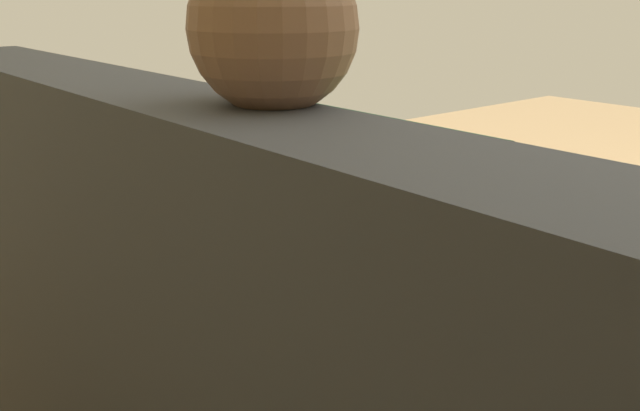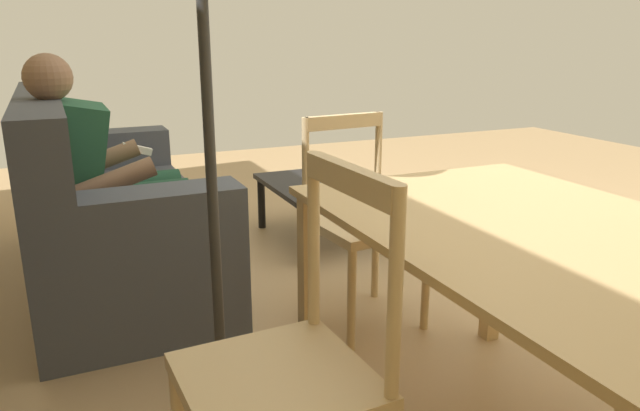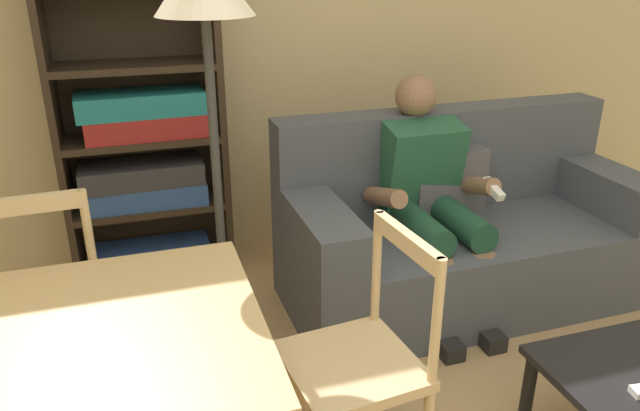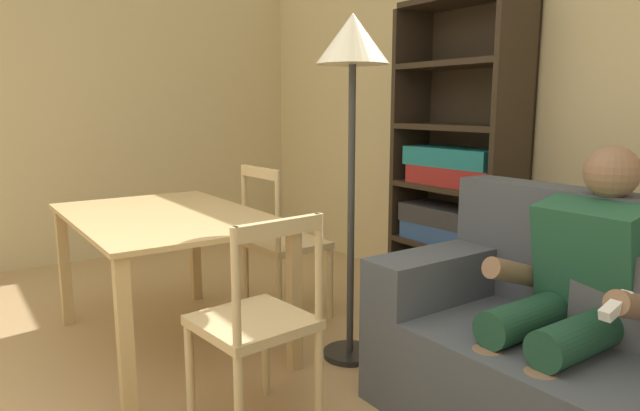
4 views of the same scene
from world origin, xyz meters
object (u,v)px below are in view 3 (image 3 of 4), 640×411
person_lounging (429,195)px  bookshelf (142,133)px  dining_chair_near_wall (48,298)px  couch (460,233)px  dining_table (12,379)px  dining_chair_facing_couch (359,363)px  floor_lamp (206,26)px

person_lounging → bookshelf: bookshelf is taller
dining_chair_near_wall → bookshelf: bearing=67.4°
bookshelf → dining_chair_near_wall: size_ratio=2.06×
dining_chair_near_wall → couch: bearing=7.6°
bookshelf → dining_table: (-0.44, -1.78, -0.18)m
dining_table → dining_chair_facing_couch: (1.02, 0.00, -0.18)m
person_lounging → dining_table: size_ratio=0.84×
couch → bookshelf: bearing=153.0°
couch → dining_chair_facing_couch: bearing=-133.9°
person_lounging → bookshelf: bearing=148.8°
couch → dining_table: couch is taller
person_lounging → floor_lamp: floor_lamp is taller
person_lounging → bookshelf: 1.57m
floor_lamp → couch: bearing=11.7°
couch → person_lounging: size_ratio=1.62×
bookshelf → dining_chair_facing_couch: (0.59, -1.78, -0.36)m
dining_chair_facing_couch → person_lounging: bearing=52.5°
dining_chair_near_wall → floor_lamp: bearing=-0.3°
couch → dining_chair_near_wall: 2.00m
couch → floor_lamp: bearing=-168.3°
person_lounging → dining_chair_facing_couch: size_ratio=1.29×
couch → bookshelf: (-1.54, 0.78, 0.46)m
bookshelf → floor_lamp: bookshelf is taller
dining_chair_near_wall → floor_lamp: 1.22m
couch → floor_lamp: 1.73m
dining_table → dining_chair_near_wall: bearing=89.9°
dining_table → dining_chair_near_wall: size_ratio=1.45×
couch → dining_chair_near_wall: bearing=-172.4°
dining_chair_facing_couch → floor_lamp: floor_lamp is taller
bookshelf → couch: bearing=-27.0°
couch → person_lounging: 0.33m
floor_lamp → dining_chair_near_wall: bearing=179.7°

